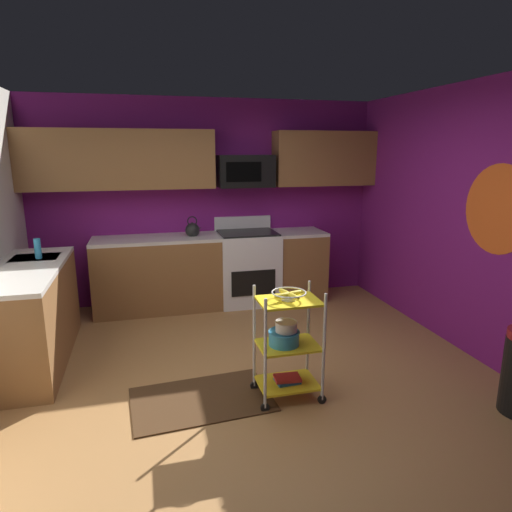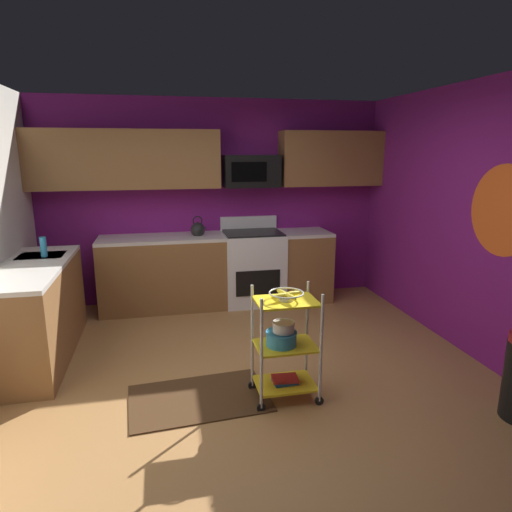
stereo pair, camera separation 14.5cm
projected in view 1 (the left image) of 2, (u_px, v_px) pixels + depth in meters
The scene contains 16 objects.
floor at pixel (252, 386), 3.85m from camera, with size 4.40×4.80×0.04m, color #A87542.
wall_back at pixel (208, 202), 5.84m from camera, with size 4.52×0.06×2.60m, color #751970.
wall_right at pixel (489, 224), 4.08m from camera, with size 0.06×4.80×2.60m, color #751970.
wall_flower_decal at pixel (498, 209), 3.93m from camera, with size 0.80×0.80×0.00m, color #E5591E.
counter_run at pixel (158, 283), 5.14m from camera, with size 3.67×2.32×0.92m.
oven_range at pixel (248, 267), 5.83m from camera, with size 0.76×0.65×1.10m.
upper_cabinets at pixel (201, 159), 5.51m from camera, with size 4.40×0.33×0.70m.
microwave at pixel (245, 171), 5.65m from camera, with size 0.70×0.39×0.40m.
rolling_cart at pixel (288, 345), 3.55m from camera, with size 0.54×0.37×0.91m.
fruit_bowl at pixel (289, 294), 3.45m from camera, with size 0.27×0.27×0.07m.
mixing_bowl_large at pixel (284, 337), 3.52m from camera, with size 0.25×0.25×0.11m.
mixing_bowl_small at pixel (286, 326), 3.50m from camera, with size 0.18×0.18×0.08m.
book_stack at pixel (287, 379), 3.62m from camera, with size 0.22×0.16×0.05m.
kettle at pixel (193, 230), 5.54m from camera, with size 0.21×0.18×0.26m.
dish_soap_bottle at pixel (38, 249), 4.37m from camera, with size 0.06×0.06×0.20m, color #2D8CBF.
floor_rug at pixel (202, 399), 3.59m from camera, with size 1.10×0.70×0.01m, color #472D19.
Camera 1 is at (-0.83, -3.39, 1.96)m, focal length 31.38 mm.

